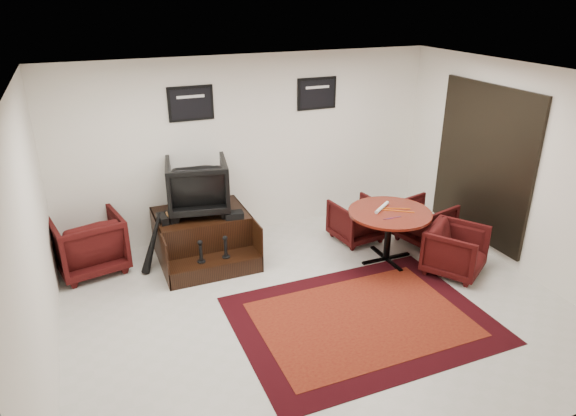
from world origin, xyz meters
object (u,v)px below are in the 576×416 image
object	(u,v)px
shine_podium	(203,237)
meeting_table	(389,217)
table_chair_corner	(456,248)
shine_chair	(197,183)
table_chair_back	(356,218)
table_chair_window	(425,220)
armchair_side	(88,241)

from	to	relation	value
shine_podium	meeting_table	distance (m)	2.71
shine_podium	meeting_table	world-z (taller)	meeting_table
table_chair_corner	shine_chair	bearing A→B (deg)	114.58
shine_podium	table_chair_corner	size ratio (longest dim) A/B	1.79
shine_podium	shine_chair	distance (m)	0.81
table_chair_back	meeting_table	bearing A→B (deg)	89.47
table_chair_corner	table_chair_window	bearing A→B (deg)	44.37
shine_chair	meeting_table	world-z (taller)	shine_chair
shine_chair	table_chair_window	xyz separation A→B (m)	(3.31, -0.96, -0.74)
table_chair_back	armchair_side	bearing A→B (deg)	-15.38
table_chair_back	shine_chair	bearing A→B (deg)	-18.77
shine_chair	armchair_side	size ratio (longest dim) A/B	0.96
shine_podium	table_chair_back	bearing A→B (deg)	-8.55
meeting_table	table_chair_corner	distance (m)	0.99
armchair_side	table_chair_window	bearing A→B (deg)	156.20
meeting_table	table_chair_window	bearing A→B (deg)	18.78
shine_podium	table_chair_window	distance (m)	3.41
shine_podium	table_chair_window	xyz separation A→B (m)	(3.31, -0.82, 0.05)
meeting_table	table_chair_corner	bearing A→B (deg)	-45.05
meeting_table	table_chair_corner	size ratio (longest dim) A/B	1.56
armchair_side	table_chair_back	bearing A→B (deg)	159.90
armchair_side	table_chair_corner	size ratio (longest dim) A/B	1.20
meeting_table	table_chair_window	distance (m)	0.97
table_chair_back	table_chair_window	xyz separation A→B (m)	(0.96, -0.47, 0.01)
meeting_table	table_chair_back	size ratio (longest dim) A/B	1.65
shine_chair	meeting_table	size ratio (longest dim) A/B	0.74
shine_podium	shine_chair	xyz separation A→B (m)	(0.00, 0.14, 0.80)
armchair_side	meeting_table	xyz separation A→B (m)	(4.00, -1.34, 0.22)
armchair_side	meeting_table	distance (m)	4.22
armchair_side	table_chair_corner	world-z (taller)	armchair_side
armchair_side	table_chair_corner	xyz separation A→B (m)	(4.67, -2.01, -0.08)
armchair_side	table_chair_window	world-z (taller)	armchair_side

